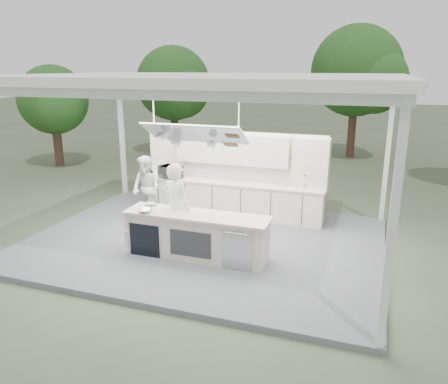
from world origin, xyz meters
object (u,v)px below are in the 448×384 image
at_px(back_counter, 230,198).
at_px(sous_chef, 146,189).
at_px(head_chef, 177,207).
at_px(demo_island, 196,235).

xyz_separation_m(back_counter, sous_chef, (-1.94, -1.08, 0.37)).
bearing_deg(head_chef, sous_chef, -28.97).
height_order(demo_island, head_chef, head_chef).
distance_m(back_counter, sous_chef, 2.25).
bearing_deg(demo_island, head_chef, 157.43).
xyz_separation_m(demo_island, sous_chef, (-2.12, 1.73, 0.38)).
bearing_deg(sous_chef, back_counter, 49.24).
relative_size(back_counter, sous_chef, 2.98).
distance_m(demo_island, back_counter, 2.82).
bearing_deg(head_chef, back_counter, -83.23).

